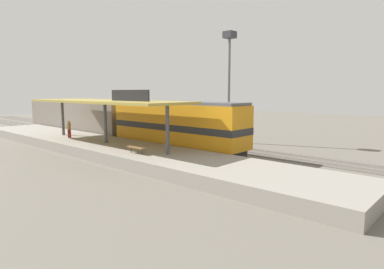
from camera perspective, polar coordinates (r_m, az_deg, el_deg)
ground_plane at (r=34.31m, az=-5.48°, el=-1.68°), size 120.00×120.00×0.00m
track_near at (r=33.01m, az=-8.05°, el=-2.02°), size 3.20×110.00×0.16m
track_far at (r=36.08m, az=-2.42°, el=-1.15°), size 3.20×110.00×0.16m
platform at (r=30.26m, az=-14.77°, el=-2.26°), size 6.00×44.00×0.90m
station_canopy at (r=29.78m, az=-14.93°, el=5.49°), size 5.20×18.00×4.70m
platform_bench at (r=24.38m, az=-9.72°, el=-2.29°), size 0.44×1.70×0.50m
locomotive at (r=29.55m, az=-2.80°, el=1.59°), size 2.93×14.43×4.44m
passenger_carriage_single at (r=44.12m, az=-19.59°, el=2.98°), size 2.90×20.00×4.24m
freight_car at (r=37.79m, az=-5.36°, el=2.18°), size 2.80×12.00×3.54m
light_mast at (r=35.36m, az=6.54°, el=12.23°), size 1.10×1.10×11.70m
person_waiting at (r=34.54m, az=-20.73°, el=1.04°), size 0.34×0.34×1.71m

